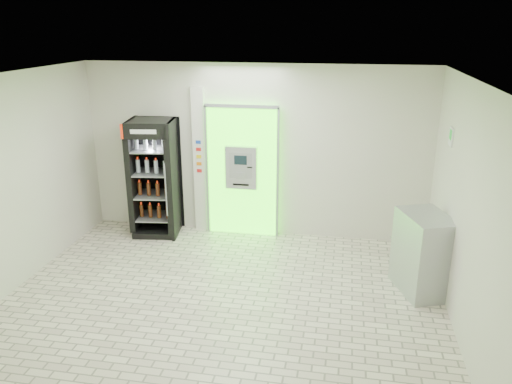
# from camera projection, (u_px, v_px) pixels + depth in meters

# --- Properties ---
(ground) EXTENTS (6.00, 6.00, 0.00)m
(ground) POSITION_uv_depth(u_px,v_px,m) (222.00, 302.00, 6.82)
(ground) COLOR beige
(ground) RESTS_ON ground
(room_shell) EXTENTS (6.00, 6.00, 6.00)m
(room_shell) POSITION_uv_depth(u_px,v_px,m) (218.00, 173.00, 6.22)
(room_shell) COLOR silver
(room_shell) RESTS_ON ground
(atm_assembly) EXTENTS (1.30, 0.24, 2.33)m
(atm_assembly) POSITION_uv_depth(u_px,v_px,m) (243.00, 170.00, 8.72)
(atm_assembly) COLOR #3EFF16
(atm_assembly) RESTS_ON ground
(pillar) EXTENTS (0.22, 0.11, 2.60)m
(pillar) POSITION_uv_depth(u_px,v_px,m) (200.00, 161.00, 8.85)
(pillar) COLOR silver
(pillar) RESTS_ON ground
(beverage_cooler) EXTENTS (0.87, 0.81, 2.07)m
(beverage_cooler) POSITION_uv_depth(u_px,v_px,m) (155.00, 180.00, 8.80)
(beverage_cooler) COLOR black
(beverage_cooler) RESTS_ON ground
(steel_cabinet) EXTENTS (0.85, 1.00, 1.15)m
(steel_cabinet) POSITION_uv_depth(u_px,v_px,m) (423.00, 254.00, 6.94)
(steel_cabinet) COLOR #A3A6AA
(steel_cabinet) RESTS_ON ground
(exit_sign) EXTENTS (0.02, 0.22, 0.26)m
(exit_sign) POSITION_uv_depth(u_px,v_px,m) (451.00, 137.00, 6.93)
(exit_sign) COLOR white
(exit_sign) RESTS_ON room_shell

